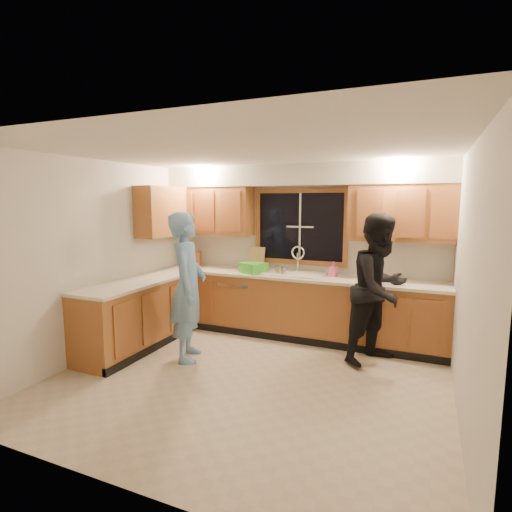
{
  "coord_description": "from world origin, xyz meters",
  "views": [
    {
      "loc": [
        1.75,
        -3.86,
        1.98
      ],
      "look_at": [
        -0.19,
        0.65,
        1.3
      ],
      "focal_mm": 28.0,
      "sensor_mm": 36.0,
      "label": 1
    }
  ],
  "objects": [
    {
      "name": "bowl",
      "position": [
        1.1,
        1.55,
        0.94
      ],
      "size": [
        0.21,
        0.21,
        0.05
      ],
      "primitive_type": "imported",
      "rotation": [
        0.0,
        0.0,
        -0.1
      ],
      "color": "silver",
      "rests_on": "countertop_back"
    },
    {
      "name": "can_left",
      "position": [
        -0.21,
        1.5,
        0.99
      ],
      "size": [
        0.08,
        0.08,
        0.13
      ],
      "primitive_type": "cylinder",
      "rotation": [
        0.0,
        0.0,
        0.08
      ],
      "color": "#C4BA97",
      "rests_on": "countertop_back"
    },
    {
      "name": "ceiling",
      "position": [
        0.0,
        0.0,
        2.5
      ],
      "size": [
        4.2,
        4.2,
        0.0
      ],
      "primitive_type": "plane",
      "rotation": [
        3.14,
        0.0,
        0.0
      ],
      "color": "silver"
    },
    {
      "name": "cutting_board",
      "position": [
        -0.68,
        1.82,
        1.1
      ],
      "size": [
        0.27,
        0.1,
        0.35
      ],
      "primitive_type": "cube",
      "rotation": [
        -0.21,
        0.0,
        0.03
      ],
      "color": "tan",
      "rests_on": "countertop_back"
    },
    {
      "name": "countertop_left",
      "position": [
        -1.79,
        0.35,
        0.9
      ],
      "size": [
        0.63,
        1.9,
        0.04
      ],
      "primitive_type": "cube",
      "color": "beige",
      "rests_on": "base_cabinets_left"
    },
    {
      "name": "stove",
      "position": [
        -1.8,
        -0.22,
        0.45
      ],
      "size": [
        0.58,
        0.75,
        0.9
      ],
      "primitive_type": "cube",
      "color": "white",
      "rests_on": "floor"
    },
    {
      "name": "wall_left",
      "position": [
        -2.1,
        0.0,
        1.25
      ],
      "size": [
        0.0,
        3.8,
        3.8
      ],
      "primitive_type": "plane",
      "rotation": [
        1.57,
        0.0,
        1.57
      ],
      "color": "beige",
      "rests_on": "ground"
    },
    {
      "name": "floor",
      "position": [
        0.0,
        0.0,
        0.0
      ],
      "size": [
        4.2,
        4.2,
        0.0
      ],
      "primitive_type": "plane",
      "color": "#BDAB91",
      "rests_on": "ground"
    },
    {
      "name": "knife_block",
      "position": [
        -1.7,
        1.7,
        1.04
      ],
      "size": [
        0.15,
        0.14,
        0.25
      ],
      "primitive_type": "cube",
      "rotation": [
        0.0,
        0.0,
        0.2
      ],
      "color": "#A05A2C",
      "rests_on": "countertop_back"
    },
    {
      "name": "upper_cabinets_right",
      "position": [
        1.43,
        1.73,
        1.83
      ],
      "size": [
        1.35,
        0.33,
        0.75
      ],
      "primitive_type": "cube",
      "color": "#A2612F",
      "rests_on": "wall_back"
    },
    {
      "name": "window_frame",
      "position": [
        0.0,
        1.89,
        1.6
      ],
      "size": [
        1.44,
        0.03,
        1.14
      ],
      "color": "black",
      "rests_on": "wall_back"
    },
    {
      "name": "upper_cabinets_return",
      "position": [
        -1.94,
        1.12,
        1.83
      ],
      "size": [
        0.33,
        0.9,
        0.75
      ],
      "primitive_type": "cube",
      "color": "#A2612F",
      "rests_on": "wall_left"
    },
    {
      "name": "dishwasher",
      "position": [
        -0.85,
        1.59,
        0.41
      ],
      "size": [
        0.6,
        0.56,
        0.82
      ],
      "primitive_type": "cube",
      "color": "white",
      "rests_on": "floor"
    },
    {
      "name": "sink",
      "position": [
        0.0,
        1.6,
        0.86
      ],
      "size": [
        0.86,
        0.52,
        0.57
      ],
      "color": "white",
      "rests_on": "countertop_back"
    },
    {
      "name": "dish_crate",
      "position": [
        -0.6,
        1.51,
        1.0
      ],
      "size": [
        0.42,
        0.41,
        0.15
      ],
      "primitive_type": "cube",
      "rotation": [
        0.0,
        0.0,
        -0.41
      ],
      "color": "green",
      "rests_on": "countertop_back"
    },
    {
      "name": "base_cabinets_back",
      "position": [
        0.0,
        1.6,
        0.44
      ],
      "size": [
        4.2,
        0.6,
        0.88
      ],
      "primitive_type": "cube",
      "color": "#A2612F",
      "rests_on": "ground"
    },
    {
      "name": "soap_bottle",
      "position": [
        0.56,
        1.7,
        1.03
      ],
      "size": [
        0.12,
        0.12,
        0.21
      ],
      "primitive_type": "imported",
      "rotation": [
        0.0,
        0.0,
        -0.22
      ],
      "color": "#F15C98",
      "rests_on": "countertop_back"
    },
    {
      "name": "man",
      "position": [
        -0.95,
        0.27,
        0.93
      ],
      "size": [
        0.67,
        0.8,
        1.85
      ],
      "primitive_type": "imported",
      "rotation": [
        0.0,
        0.0,
        1.97
      ],
      "color": "#6B9BCA",
      "rests_on": "floor"
    },
    {
      "name": "wall_right",
      "position": [
        2.1,
        0.0,
        1.25
      ],
      "size": [
        0.0,
        3.8,
        3.8
      ],
      "primitive_type": "plane",
      "rotation": [
        1.57,
        0.0,
        -1.57
      ],
      "color": "beige",
      "rests_on": "ground"
    },
    {
      "name": "base_cabinets_left",
      "position": [
        -1.8,
        0.35,
        0.44
      ],
      "size": [
        0.6,
        1.9,
        0.88
      ],
      "primitive_type": "cube",
      "color": "#A2612F",
      "rests_on": "ground"
    },
    {
      "name": "can_right",
      "position": [
        -0.1,
        1.44,
        0.99
      ],
      "size": [
        0.09,
        0.09,
        0.13
      ],
      "primitive_type": "cylinder",
      "rotation": [
        0.0,
        0.0,
        -0.27
      ],
      "color": "#C4BA97",
      "rests_on": "countertop_back"
    },
    {
      "name": "upper_cabinets_left",
      "position": [
        -1.43,
        1.73,
        1.83
      ],
      "size": [
        1.35,
        0.33,
        0.75
      ],
      "primitive_type": "cube",
      "color": "#A2612F",
      "rests_on": "wall_back"
    },
    {
      "name": "woman",
      "position": [
        1.26,
        1.11,
        0.92
      ],
      "size": [
        1.07,
        1.13,
        1.84
      ],
      "primitive_type": "imported",
      "rotation": [
        0.0,
        0.0,
        1.0
      ],
      "color": "black",
      "rests_on": "floor"
    },
    {
      "name": "soffit",
      "position": [
        0.0,
        1.72,
        2.35
      ],
      "size": [
        4.2,
        0.35,
        0.3
      ],
      "primitive_type": "cube",
      "color": "beige",
      "rests_on": "wall_back"
    },
    {
      "name": "countertop_back",
      "position": [
        0.0,
        1.58,
        0.9
      ],
      "size": [
        4.2,
        0.63,
        0.04
      ],
      "primitive_type": "cube",
      "color": "beige",
      "rests_on": "base_cabinets_back"
    },
    {
      "name": "wall_back",
      "position": [
        0.0,
        1.9,
        1.25
      ],
      "size": [
        4.2,
        0.0,
        4.2
      ],
      "primitive_type": "plane",
      "rotation": [
        1.57,
        0.0,
        0.0
      ],
      "color": "beige",
      "rests_on": "ground"
    }
  ]
}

